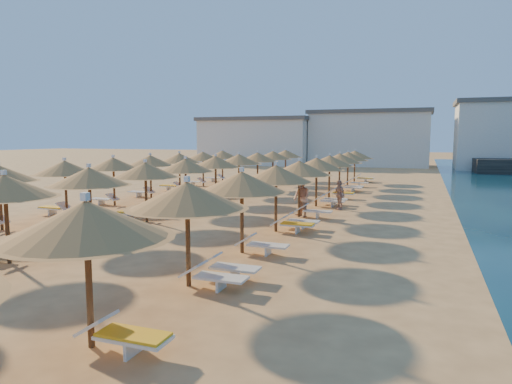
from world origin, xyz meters
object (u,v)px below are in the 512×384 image
at_px(beachgoer_b, 302,198).
at_px(beachgoer_c, 339,195).
at_px(parasol_row_west, 185,166).
at_px(parasol_row_east, 300,169).

distance_m(beachgoer_b, beachgoer_c, 3.14).
height_order(parasol_row_west, beachgoer_c, parasol_row_west).
relative_size(parasol_row_east, parasol_row_west, 1.00).
bearing_deg(parasol_row_east, beachgoer_b, -7.88).
xyz_separation_m(parasol_row_west, beachgoer_b, (6.17, -0.02, -1.35)).
bearing_deg(parasol_row_west, parasol_row_east, 0.00).
distance_m(parasol_row_west, beachgoer_b, 6.32).
bearing_deg(beachgoer_c, parasol_row_east, -67.95).
relative_size(parasol_row_west, beachgoer_b, 21.21).
height_order(parasol_row_east, parasol_row_west, same).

